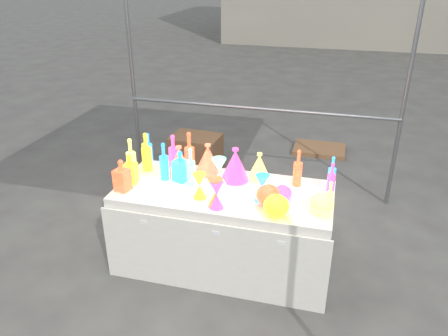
% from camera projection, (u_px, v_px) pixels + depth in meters
% --- Properties ---
extents(ground, '(80.00, 80.00, 0.00)m').
position_uv_depth(ground, '(224.00, 262.00, 3.97)').
color(ground, '#63615C').
rests_on(ground, ground).
extents(display_table, '(1.84, 0.83, 0.75)m').
position_uv_depth(display_table, '(224.00, 228.00, 3.80)').
color(display_table, white).
rests_on(display_table, ground).
extents(cardboard_box_closed, '(0.65, 0.49, 0.45)m').
position_uv_depth(cardboard_box_closed, '(196.00, 152.00, 5.68)').
color(cardboard_box_closed, '#8B5F3F').
rests_on(cardboard_box_closed, ground).
extents(cardboard_box_flat, '(0.72, 0.52, 0.06)m').
position_uv_depth(cardboard_box_flat, '(319.00, 149.00, 6.26)').
color(cardboard_box_flat, '#8B5F3F').
rests_on(cardboard_box_flat, ground).
extents(bottle_0, '(0.09, 0.09, 0.29)m').
position_uv_depth(bottle_0, '(146.00, 148.00, 4.08)').
color(bottle_0, '#BB2E11').
rests_on(bottle_0, display_table).
extents(bottle_1, '(0.08, 0.08, 0.29)m').
position_uv_depth(bottle_1, '(149.00, 148.00, 4.08)').
color(bottle_1, green).
rests_on(bottle_1, display_table).
extents(bottle_2, '(0.11, 0.11, 0.40)m').
position_uv_depth(bottle_2, '(189.00, 154.00, 3.82)').
color(bottle_2, orange).
rests_on(bottle_2, display_table).
extents(bottle_3, '(0.10, 0.10, 0.34)m').
position_uv_depth(bottle_3, '(173.00, 152.00, 3.93)').
color(bottle_3, '#1C56A4').
rests_on(bottle_3, display_table).
extents(bottle_4, '(0.10, 0.10, 0.36)m').
position_uv_depth(bottle_4, '(131.00, 158.00, 3.80)').
color(bottle_4, teal).
rests_on(bottle_4, display_table).
extents(bottle_5, '(0.09, 0.09, 0.34)m').
position_uv_depth(bottle_5, '(191.00, 167.00, 3.65)').
color(bottle_5, '#C82868').
rests_on(bottle_5, display_table).
extents(bottle_6, '(0.10, 0.10, 0.35)m').
position_uv_depth(bottle_6, '(147.00, 152.00, 3.92)').
color(bottle_6, '#BB2E11').
rests_on(bottle_6, display_table).
extents(bottle_7, '(0.11, 0.11, 0.34)m').
position_uv_depth(bottle_7, '(164.00, 161.00, 3.75)').
color(bottle_7, green).
rests_on(bottle_7, display_table).
extents(decanter_0, '(0.11, 0.11, 0.26)m').
position_uv_depth(decanter_0, '(130.00, 169.00, 3.70)').
color(decanter_0, '#BB2E11').
rests_on(decanter_0, display_table).
extents(decanter_1, '(0.13, 0.13, 0.27)m').
position_uv_depth(decanter_1, '(122.00, 175.00, 3.58)').
color(decanter_1, orange).
rests_on(decanter_1, display_table).
extents(decanter_2, '(0.15, 0.15, 0.28)m').
position_uv_depth(decanter_2, '(180.00, 166.00, 3.74)').
color(decanter_2, green).
rests_on(decanter_2, display_table).
extents(hourglass_0, '(0.13, 0.13, 0.24)m').
position_uv_depth(hourglass_0, '(215.00, 193.00, 3.35)').
color(hourglass_0, orange).
rests_on(hourglass_0, display_table).
extents(hourglass_1, '(0.14, 0.14, 0.22)m').
position_uv_depth(hourglass_1, '(217.00, 195.00, 3.33)').
color(hourglass_1, '#1C56A4').
rests_on(hourglass_1, display_table).
extents(hourglass_2, '(0.13, 0.13, 0.21)m').
position_uv_depth(hourglass_2, '(215.00, 193.00, 3.38)').
color(hourglass_2, teal).
rests_on(hourglass_2, display_table).
extents(hourglass_3, '(0.15, 0.15, 0.25)m').
position_uv_depth(hourglass_3, '(219.00, 172.00, 3.68)').
color(hourglass_3, '#C82868').
rests_on(hourglass_3, display_table).
extents(hourglass_4, '(0.12, 0.12, 0.21)m').
position_uv_depth(hourglass_4, '(199.00, 186.00, 3.48)').
color(hourglass_4, '#BB2E11').
rests_on(hourglass_4, display_table).
extents(hourglass_5, '(0.13, 0.13, 0.23)m').
position_uv_depth(hourglass_5, '(262.00, 188.00, 3.43)').
color(hourglass_5, green).
rests_on(hourglass_5, display_table).
extents(globe_0, '(0.24, 0.24, 0.16)m').
position_uv_depth(globe_0, '(276.00, 207.00, 3.24)').
color(globe_0, '#BB2E11').
rests_on(globe_0, display_table).
extents(globe_1, '(0.19, 0.19, 0.15)m').
position_uv_depth(globe_1, '(321.00, 205.00, 3.28)').
color(globe_1, teal).
rests_on(globe_1, display_table).
extents(globe_2, '(0.22, 0.22, 0.15)m').
position_uv_depth(globe_2, '(268.00, 196.00, 3.39)').
color(globe_2, orange).
rests_on(globe_2, display_table).
extents(globe_3, '(0.19, 0.19, 0.12)m').
position_uv_depth(globe_3, '(282.00, 194.00, 3.45)').
color(globe_3, '#1C56A4').
rests_on(globe_3, display_table).
extents(lampshade_0, '(0.29, 0.29, 0.27)m').
position_uv_depth(lampshade_0, '(179.00, 160.00, 3.85)').
color(lampshade_0, yellow).
rests_on(lampshade_0, display_table).
extents(lampshade_1, '(0.26, 0.26, 0.28)m').
position_uv_depth(lampshade_1, '(208.00, 158.00, 3.88)').
color(lampshade_1, yellow).
rests_on(lampshade_1, display_table).
extents(lampshade_2, '(0.32, 0.32, 0.29)m').
position_uv_depth(lampshade_2, '(235.00, 164.00, 3.76)').
color(lampshade_2, '#1C56A4').
rests_on(lampshade_2, display_table).
extents(lampshade_3, '(0.24, 0.24, 0.24)m').
position_uv_depth(lampshade_3, '(259.00, 166.00, 3.78)').
color(lampshade_3, teal).
rests_on(lampshade_3, display_table).
extents(bottle_8, '(0.07, 0.07, 0.30)m').
position_uv_depth(bottle_8, '(332.00, 173.00, 3.60)').
color(bottle_8, green).
rests_on(bottle_8, display_table).
extents(bottle_9, '(0.08, 0.08, 0.33)m').
position_uv_depth(bottle_9, '(298.00, 168.00, 3.65)').
color(bottle_9, orange).
rests_on(bottle_9, display_table).
extents(bottle_10, '(0.08, 0.08, 0.28)m').
position_uv_depth(bottle_10, '(331.00, 179.00, 3.52)').
color(bottle_10, '#1C56A4').
rests_on(bottle_10, display_table).
extents(bottle_11, '(0.06, 0.06, 0.26)m').
position_uv_depth(bottle_11, '(330.00, 197.00, 3.27)').
color(bottle_11, teal).
rests_on(bottle_11, display_table).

